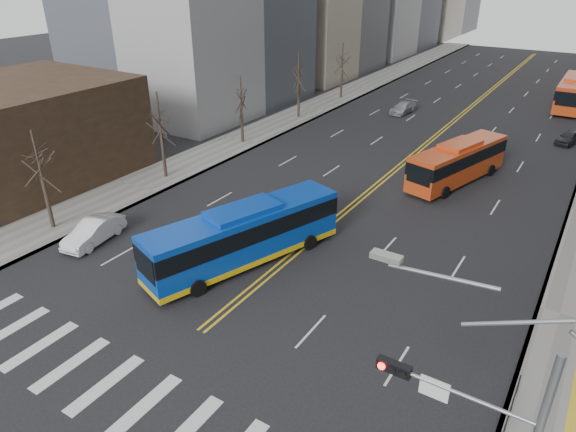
% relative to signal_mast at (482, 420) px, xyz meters
% --- Properties ---
extents(ground, '(220.00, 220.00, 0.00)m').
position_rel_signal_mast_xyz_m(ground, '(-13.77, -2.00, -4.86)').
color(ground, black).
extents(sidewalk_left, '(5.00, 130.00, 0.15)m').
position_rel_signal_mast_xyz_m(sidewalk_left, '(-30.27, 43.00, -4.78)').
color(sidewalk_left, slate).
rests_on(sidewalk_left, ground).
extents(crosswalk, '(26.70, 4.00, 0.01)m').
position_rel_signal_mast_xyz_m(crosswalk, '(-13.77, -2.00, -4.85)').
color(crosswalk, silver).
rests_on(crosswalk, ground).
extents(centerline, '(0.55, 100.00, 0.01)m').
position_rel_signal_mast_xyz_m(centerline, '(-13.77, 53.00, -4.85)').
color(centerline, gold).
rests_on(centerline, ground).
extents(storefront, '(14.00, 18.00, 8.00)m').
position_rel_signal_mast_xyz_m(storefront, '(-39.77, 9.97, -0.85)').
color(storefront, '#302218').
rests_on(storefront, ground).
extents(signal_mast, '(5.37, 0.37, 9.39)m').
position_rel_signal_mast_xyz_m(signal_mast, '(0.00, 0.00, 0.00)').
color(signal_mast, gray).
rests_on(signal_mast, ground).
extents(pedestrian_railing, '(0.06, 6.06, 1.02)m').
position_rel_signal_mast_xyz_m(pedestrian_railing, '(0.53, 4.00, -4.03)').
color(pedestrian_railing, black).
rests_on(pedestrian_railing, sidewalk_right).
extents(street_trees, '(35.20, 47.20, 7.60)m').
position_rel_signal_mast_xyz_m(street_trees, '(-20.94, 32.55, 0.02)').
color(street_trees, '#30261D').
rests_on(street_trees, ground).
extents(blue_bus, '(6.76, 13.01, 3.71)m').
position_rel_signal_mast_xyz_m(blue_bus, '(-15.85, 9.62, -2.91)').
color(blue_bus, '#0B3BAA').
rests_on(blue_bus, ground).
extents(red_bus_near, '(5.49, 11.30, 3.50)m').
position_rel_signal_mast_xyz_m(red_bus_near, '(-8.48, 29.26, -2.91)').
color(red_bus_near, '#C63E15').
rests_on(red_bus_near, ground).
extents(red_bus_far, '(3.11, 12.27, 3.86)m').
position_rel_signal_mast_xyz_m(red_bus_far, '(-3.23, 61.15, -2.71)').
color(red_bus_far, '#C63E15').
rests_on(red_bus_far, ground).
extents(car_white, '(2.31, 4.84, 1.53)m').
position_rel_signal_mast_xyz_m(car_white, '(-25.77, 6.31, -4.09)').
color(car_white, silver).
rests_on(car_white, ground).
extents(car_dark_mid, '(2.61, 4.16, 1.32)m').
position_rel_signal_mast_xyz_m(car_dark_mid, '(-1.60, 45.43, -4.20)').
color(car_dark_mid, black).
rests_on(car_dark_mid, ground).
extents(car_silver, '(2.29, 4.68, 1.31)m').
position_rel_signal_mast_xyz_m(car_silver, '(-20.06, 47.55, -4.20)').
color(car_silver, '#99999E').
rests_on(car_silver, ground).
extents(car_dark_far, '(3.09, 4.69, 1.20)m').
position_rel_signal_mast_xyz_m(car_dark_far, '(-3.52, 72.29, -4.26)').
color(car_dark_far, black).
rests_on(car_dark_far, ground).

